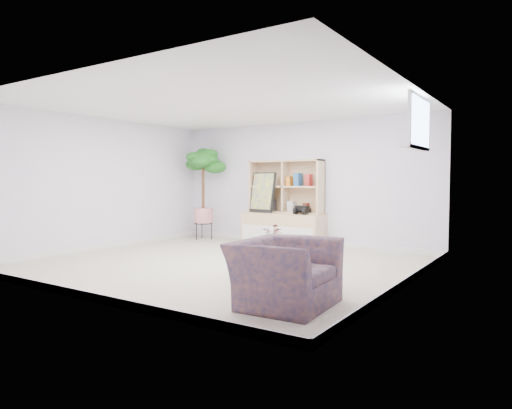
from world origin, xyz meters
The scene contains 14 objects.
floor centered at (0.00, 0.00, 0.00)m, with size 5.50×5.00×0.01m, color beige.
ceiling centered at (0.00, 0.00, 2.40)m, with size 5.50×5.00×0.01m, color white.
walls centered at (0.00, 0.00, 1.20)m, with size 5.51×5.01×2.40m.
baseboard centered at (0.00, 0.00, 0.05)m, with size 5.50×5.00×0.10m, color white, non-canonical shape.
window centered at (2.73, 0.60, 2.00)m, with size 0.10×0.98×0.68m, color silver, non-canonical shape.
window_sill centered at (2.67, 0.60, 1.68)m, with size 0.14×1.00×0.04m, color white.
storage_unit centered at (-0.23, 2.24, 0.83)m, with size 1.65×0.56×1.65m, color tan, non-canonical shape.
poster centered at (-0.66, 2.18, 1.02)m, with size 0.58×0.13×0.80m, color yellow, non-canonical shape.
toy_truck centered at (0.23, 2.16, 0.71)m, with size 0.35×0.24×0.19m, color black, non-canonical shape.
coffee_table centered at (1.40, -0.64, 0.22)m, with size 1.08×0.59×0.44m, color #A1552B, non-canonical shape.
table_plant centered at (1.36, -0.73, 0.59)m, with size 0.27×0.23×0.30m, color #165014.
floor_tree centered at (-2.09, 2.05, 0.98)m, with size 0.72×0.72×1.96m, color #1A6C20, non-canonical shape.
armchair centered at (1.95, -1.50, 0.38)m, with size 1.02×0.89×0.76m, color navy.
sill_plant centered at (2.67, 0.68, 1.81)m, with size 0.12×0.10×0.22m, color #1A6C20.
Camera 1 is at (4.21, -5.45, 1.26)m, focal length 32.00 mm.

